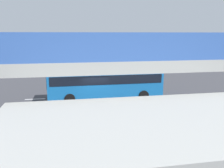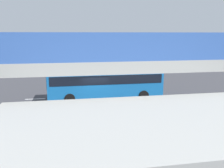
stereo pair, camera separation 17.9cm
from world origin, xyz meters
name	(u,v)px [view 1 (the left image)]	position (x,y,z in m)	size (l,w,h in m)	color
ground	(95,102)	(0.00, 0.00, 0.00)	(80.00, 80.00, 0.00)	#38383D
city_bus	(106,81)	(-1.21, -0.84, 1.88)	(11.54, 2.85, 3.15)	#196BB7
bicycle_red	(223,107)	(-10.69, 4.95, 0.37)	(1.77, 0.44, 0.96)	black
lane_dash_leftmost	(146,94)	(-6.00, -2.14, 0.00)	(2.00, 0.20, 0.01)	silver
lane_dash_left	(111,96)	(-2.00, -2.14, 0.00)	(2.00, 0.20, 0.01)	silver
lane_dash_centre	(74,97)	(2.00, -2.14, 0.00)	(2.00, 0.20, 0.01)	silver
lane_dash_right	(35,99)	(6.00, -2.14, 0.00)	(2.00, 0.20, 0.01)	silver
pedestrian_overpass	(127,73)	(0.00, 12.77, 4.89)	(25.66, 2.60, 6.65)	#9E9E99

